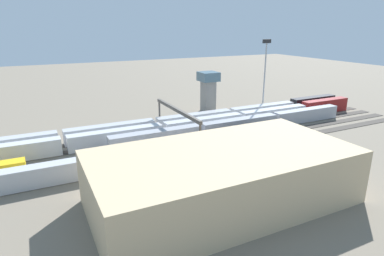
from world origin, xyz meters
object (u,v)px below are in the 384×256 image
object	(u,v)px
train_on_track_4	(119,161)
light_mast_0	(265,67)
signal_gantry	(177,114)
control_tower	(208,88)
maintenance_shed	(223,177)
train_on_track_1	(158,131)
train_on_track_0	(191,120)
train_on_track_2	(240,125)

from	to	relation	value
train_on_track_4	light_mast_0	size ratio (longest dim) A/B	3.77
signal_gantry	control_tower	size ratio (longest dim) A/B	1.88
light_mast_0	maintenance_shed	distance (m)	60.07
train_on_track_1	signal_gantry	xyz separation A→B (m)	(-3.19, 5.00, 5.36)
train_on_track_0	maintenance_shed	distance (m)	42.08
train_on_track_1	train_on_track_0	size ratio (longest dim) A/B	1.21
light_mast_0	control_tower	distance (m)	19.85
train_on_track_2	light_mast_0	size ratio (longest dim) A/B	2.97
train_on_track_4	train_on_track_2	distance (m)	37.20
train_on_track_4	control_tower	bearing A→B (deg)	-138.95
train_on_track_0	train_on_track_2	distance (m)	14.12
train_on_track_4	train_on_track_1	distance (m)	20.57
maintenance_shed	control_tower	xyz separation A→B (m)	(-27.48, -54.26, 3.23)
signal_gantry	train_on_track_1	bearing A→B (deg)	-57.45
train_on_track_4	signal_gantry	bearing A→B (deg)	-149.92
train_on_track_1	control_tower	xyz separation A→B (m)	(-25.59, -19.54, 5.72)
train_on_track_1	light_mast_0	world-z (taller)	light_mast_0
train_on_track_2	maintenance_shed	xyz separation A→B (m)	(23.65, 29.72, 2.53)
train_on_track_4	light_mast_0	distance (m)	59.52
train_on_track_1	maintenance_shed	size ratio (longest dim) A/B	3.30
light_mast_0	control_tower	size ratio (longest dim) A/B	1.80
train_on_track_1	control_tower	distance (m)	32.70
train_on_track_4	train_on_track_0	xyz separation A→B (m)	(-25.86, -20.00, -0.01)
train_on_track_1	train_on_track_2	distance (m)	22.33
train_on_track_4	signal_gantry	world-z (taller)	signal_gantry
train_on_track_1	light_mast_0	bearing A→B (deg)	-169.15
train_on_track_2	control_tower	world-z (taller)	control_tower
train_on_track_1	maintenance_shed	xyz separation A→B (m)	(1.89, 34.72, 2.49)
train_on_track_1	train_on_track_0	distance (m)	12.80
train_on_track_0	signal_gantry	distance (m)	14.23
train_on_track_4	train_on_track_1	bearing A→B (deg)	-133.17
train_on_track_4	control_tower	xyz separation A→B (m)	(-39.66, -34.54, 5.69)
train_on_track_0	light_mast_0	bearing A→B (deg)	-174.74
train_on_track_2	control_tower	bearing A→B (deg)	-98.86
signal_gantry	control_tower	world-z (taller)	control_tower
train_on_track_0	maintenance_shed	world-z (taller)	maintenance_shed
train_on_track_0	train_on_track_2	bearing A→B (deg)	134.93
train_on_track_4	train_on_track_1	size ratio (longest dim) A/B	0.65
train_on_track_2	maintenance_shed	size ratio (longest dim) A/B	1.69
train_on_track_2	signal_gantry	world-z (taller)	signal_gantry
light_mast_0	maintenance_shed	size ratio (longest dim) A/B	0.57
light_mast_0	signal_gantry	xyz separation A→B (m)	(36.15, 12.54, -8.15)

